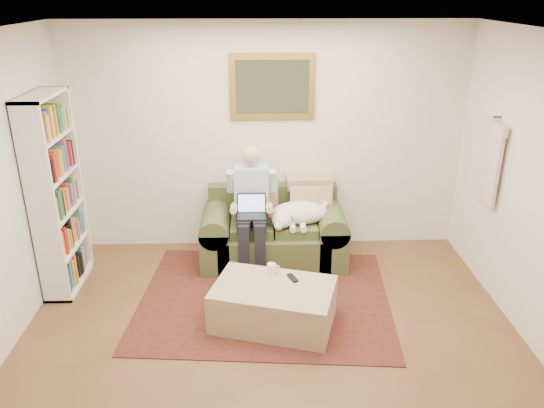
{
  "coord_description": "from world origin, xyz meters",
  "views": [
    {
      "loc": [
        -0.11,
        -3.35,
        2.91
      ],
      "look_at": [
        0.04,
        1.42,
        0.95
      ],
      "focal_mm": 35.0,
      "sensor_mm": 36.0,
      "label": 1
    }
  ],
  "objects_px": {
    "sofa": "(273,237)",
    "sleeping_dog": "(300,213)",
    "laptop": "(252,210)",
    "coffee_mug": "(272,269)",
    "seated_man": "(252,210)",
    "ottoman": "(274,305)",
    "bookshelf": "(56,195)"
  },
  "relations": [
    {
      "from": "sofa",
      "to": "sleeping_dog",
      "type": "bearing_deg",
      "value": -15.74
    },
    {
      "from": "laptop",
      "to": "coffee_mug",
      "type": "xyz_separation_m",
      "value": [
        0.19,
        -0.81,
        -0.27
      ]
    },
    {
      "from": "seated_man",
      "to": "ottoman",
      "type": "xyz_separation_m",
      "value": [
        0.2,
        -1.11,
        -0.48
      ]
    },
    {
      "from": "sofa",
      "to": "sleeping_dog",
      "type": "distance_m",
      "value": 0.45
    },
    {
      "from": "sofa",
      "to": "seated_man",
      "type": "height_order",
      "value": "seated_man"
    },
    {
      "from": "laptop",
      "to": "sleeping_dog",
      "type": "xyz_separation_m",
      "value": [
        0.53,
        0.13,
        -0.09
      ]
    },
    {
      "from": "seated_man",
      "to": "bookshelf",
      "type": "xyz_separation_m",
      "value": [
        -1.93,
        -0.31,
        0.33
      ]
    },
    {
      "from": "ottoman",
      "to": "coffee_mug",
      "type": "distance_m",
      "value": 0.34
    },
    {
      "from": "seated_man",
      "to": "ottoman",
      "type": "bearing_deg",
      "value": -79.79
    },
    {
      "from": "laptop",
      "to": "coffee_mug",
      "type": "distance_m",
      "value": 0.87
    },
    {
      "from": "coffee_mug",
      "to": "bookshelf",
      "type": "bearing_deg",
      "value": 165.3
    },
    {
      "from": "sofa",
      "to": "bookshelf",
      "type": "relative_size",
      "value": 0.8
    },
    {
      "from": "seated_man",
      "to": "bookshelf",
      "type": "distance_m",
      "value": 1.98
    },
    {
      "from": "sofa",
      "to": "sleeping_dog",
      "type": "xyz_separation_m",
      "value": [
        0.29,
        -0.08,
        0.34
      ]
    },
    {
      "from": "sofa",
      "to": "bookshelf",
      "type": "bearing_deg",
      "value": -168.06
    },
    {
      "from": "sofa",
      "to": "laptop",
      "type": "height_order",
      "value": "laptop"
    },
    {
      "from": "seated_man",
      "to": "sleeping_dog",
      "type": "distance_m",
      "value": 0.54
    },
    {
      "from": "laptop",
      "to": "coffee_mug",
      "type": "height_order",
      "value": "laptop"
    },
    {
      "from": "sofa",
      "to": "coffee_mug",
      "type": "relative_size",
      "value": 16.03
    },
    {
      "from": "sofa",
      "to": "laptop",
      "type": "xyz_separation_m",
      "value": [
        -0.24,
        -0.21,
        0.43
      ]
    },
    {
      "from": "laptop",
      "to": "sofa",
      "type": "bearing_deg",
      "value": 41.02
    },
    {
      "from": "laptop",
      "to": "bookshelf",
      "type": "distance_m",
      "value": 1.97
    },
    {
      "from": "ottoman",
      "to": "coffee_mug",
      "type": "xyz_separation_m",
      "value": [
        -0.01,
        0.24,
        0.25
      ]
    },
    {
      "from": "laptop",
      "to": "ottoman",
      "type": "bearing_deg",
      "value": -79.2
    },
    {
      "from": "laptop",
      "to": "seated_man",
      "type": "bearing_deg",
      "value": 90.0
    },
    {
      "from": "seated_man",
      "to": "sleeping_dog",
      "type": "height_order",
      "value": "seated_man"
    },
    {
      "from": "sleeping_dog",
      "to": "ottoman",
      "type": "relative_size",
      "value": 0.61
    },
    {
      "from": "seated_man",
      "to": "coffee_mug",
      "type": "xyz_separation_m",
      "value": [
        0.19,
        -0.87,
        -0.23
      ]
    },
    {
      "from": "bookshelf",
      "to": "ottoman",
      "type": "bearing_deg",
      "value": -20.42
    },
    {
      "from": "sleeping_dog",
      "to": "coffee_mug",
      "type": "relative_size",
      "value": 6.6
    },
    {
      "from": "seated_man",
      "to": "coffee_mug",
      "type": "height_order",
      "value": "seated_man"
    },
    {
      "from": "sleeping_dog",
      "to": "bookshelf",
      "type": "xyz_separation_m",
      "value": [
        -2.46,
        -0.38,
        0.39
      ]
    }
  ]
}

